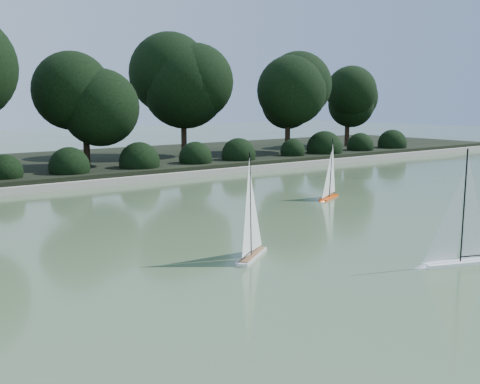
# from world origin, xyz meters

# --- Properties ---
(ground) EXTENTS (80.00, 80.00, 0.00)m
(ground) POSITION_xyz_m (0.00, 0.00, 0.00)
(ground) COLOR #405533
(ground) RESTS_ON ground
(pond_coping) EXTENTS (40.00, 0.35, 0.18)m
(pond_coping) POSITION_xyz_m (0.00, 9.00, 0.09)
(pond_coping) COLOR gray
(pond_coping) RESTS_ON ground
(far_bank) EXTENTS (40.00, 8.00, 0.30)m
(far_bank) POSITION_xyz_m (0.00, 13.00, 0.15)
(far_bank) COLOR black
(far_bank) RESTS_ON ground
(tree_line) EXTENTS (26.31, 3.93, 4.39)m
(tree_line) POSITION_xyz_m (1.23, 11.44, 2.64)
(tree_line) COLOR black
(tree_line) RESTS_ON ground
(shrub_hedge) EXTENTS (29.10, 1.10, 1.10)m
(shrub_hedge) POSITION_xyz_m (0.00, 9.90, 0.45)
(shrub_hedge) COLOR black
(shrub_hedge) RESTS_ON ground
(sailboat_white_a) EXTENTS (1.27, 0.64, 1.78)m
(sailboat_white_a) POSITION_xyz_m (0.90, -1.47, 0.28)
(sailboat_white_a) COLOR white
(sailboat_white_a) RESTS_ON ground
(sailboat_white_b) EXTENTS (1.10, 0.83, 1.69)m
(sailboat_white_b) POSITION_xyz_m (-1.02, 0.65, 0.26)
(sailboat_white_b) COLOR silver
(sailboat_white_b) RESTS_ON ground
(sailboat_orange) EXTENTS (1.07, 0.62, 1.53)m
(sailboat_orange) POSITION_xyz_m (3.64, 3.63, 0.24)
(sailboat_orange) COLOR #FD4C0A
(sailboat_orange) RESTS_ON ground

